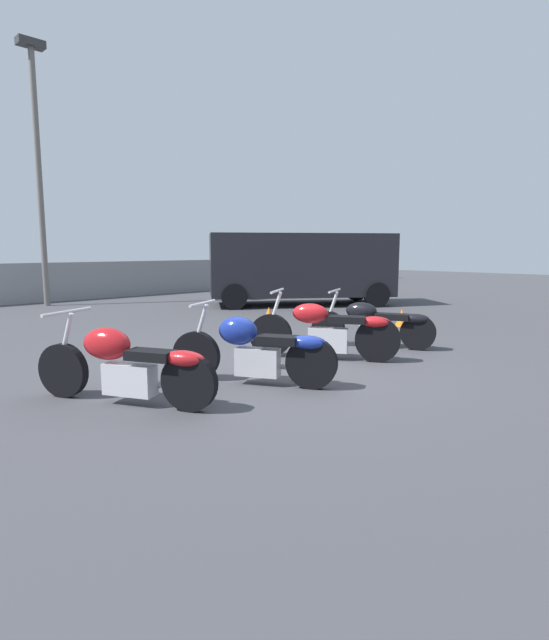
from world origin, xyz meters
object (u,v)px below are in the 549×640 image
motorcycle_slot_2 (326,331)px  parked_van (300,265)px  motorcycle_slot_1 (255,350)px  traffic_cone_far (402,318)px  traffic_cone_near (269,315)px  motorcycle_slot_0 (125,365)px  motorcycle_slot_3 (375,324)px  light_pole_left (38,152)px

motorcycle_slot_2 → parked_van: parked_van is taller
motorcycle_slot_1 → traffic_cone_far: 5.41m
traffic_cone_near → motorcycle_slot_0: bearing=-148.3°
motorcycle_slot_3 → traffic_cone_near: size_ratio=5.40×
motorcycle_slot_3 → parked_van: bearing=29.2°
motorcycle_slot_0 → traffic_cone_near: motorcycle_slot_0 is taller
motorcycle_slot_0 → motorcycle_slot_3: motorcycle_slot_0 is taller
motorcycle_slot_1 → traffic_cone_near: bearing=15.3°
motorcycle_slot_0 → motorcycle_slot_3: bearing=-27.7°
motorcycle_slot_2 → light_pole_left: bearing=60.0°
motorcycle_slot_1 → traffic_cone_near: (3.60, 3.49, -0.24)m
motorcycle_slot_1 → light_pole_left: bearing=53.3°
traffic_cone_far → motorcycle_slot_2: bearing=-165.6°
motorcycle_slot_0 → motorcycle_slot_2: motorcycle_slot_2 is taller
motorcycle_slot_0 → motorcycle_slot_1: 1.52m
motorcycle_slot_3 → traffic_cone_far: 2.50m
motorcycle_slot_3 → traffic_cone_near: motorcycle_slot_3 is taller
motorcycle_slot_1 → motorcycle_slot_2: motorcycle_slot_2 is taller
light_pole_left → traffic_cone_near: (2.17, -6.92, -4.08)m
light_pole_left → motorcycle_slot_1: bearing=-97.8°
motorcycle_slot_2 → traffic_cone_far: motorcycle_slot_2 is taller
motorcycle_slot_1 → motorcycle_slot_2: size_ratio=0.95×
light_pole_left → parked_van: bearing=-42.6°
motorcycle_slot_0 → traffic_cone_far: 6.80m
motorcycle_slot_2 → traffic_cone_near: motorcycle_slot_2 is taller
motorcycle_slot_3 → motorcycle_slot_0: bearing=154.9°
light_pole_left → motorcycle_slot_3: (1.52, -10.11, -3.87)m
light_pole_left → motorcycle_slot_2: 10.84m
motorcycle_slot_1 → traffic_cone_near: motorcycle_slot_1 is taller
motorcycle_slot_2 → motorcycle_slot_0: bearing=147.1°
traffic_cone_far → traffic_cone_near: bearing=126.1°
motorcycle_slot_2 → traffic_cone_far: 3.73m
motorcycle_slot_2 → traffic_cone_far: (3.61, 0.92, -0.25)m
light_pole_left → traffic_cone_far: 10.78m
motorcycle_slot_0 → traffic_cone_far: bearing=-19.8°
motorcycle_slot_1 → parked_van: parked_van is taller
motorcycle_slot_2 → motorcycle_slot_3: (1.29, 0.03, -0.04)m
motorcycle_slot_3 → parked_van: parked_van is taller
traffic_cone_near → traffic_cone_far: 2.83m
light_pole_left → motorcycle_slot_0: (-2.90, -10.05, -3.84)m
motorcycle_slot_2 → traffic_cone_near: (1.93, 3.21, -0.25)m
motorcycle_slot_3 → traffic_cone_far: motorcycle_slot_3 is taller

